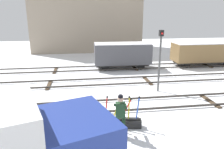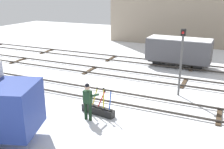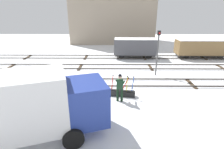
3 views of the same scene
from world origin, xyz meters
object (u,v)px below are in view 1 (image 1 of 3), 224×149
at_px(freight_car_back_track, 122,54).
at_px(switch_lever_frame, 121,122).
at_px(freight_car_mid_siding, 205,52).
at_px(rail_worker, 120,113).
at_px(signal_post, 160,55).

bearing_deg(freight_car_back_track, switch_lever_frame, -99.57).
xyz_separation_m(freight_car_back_track, freight_car_mid_siding, (7.93, -0.00, -0.05)).
xyz_separation_m(rail_worker, freight_car_mid_siding, (10.08, 10.86, 0.24)).
height_order(rail_worker, freight_car_mid_siding, freight_car_mid_siding).
relative_size(signal_post, freight_car_mid_siding, 0.63).
xyz_separation_m(switch_lever_frame, freight_car_back_track, (2.00, 10.16, 1.07)).
xyz_separation_m(switch_lever_frame, rail_worker, (-0.15, -0.70, 0.78)).
bearing_deg(signal_post, switch_lever_frame, -127.79).
height_order(signal_post, freight_car_back_track, signal_post).
xyz_separation_m(rail_worker, freight_car_back_track, (2.16, 10.86, 0.29)).
relative_size(switch_lever_frame, freight_car_back_track, 0.37).
bearing_deg(freight_car_mid_siding, switch_lever_frame, -133.67).
relative_size(switch_lever_frame, signal_post, 0.48).
relative_size(rail_worker, freight_car_back_track, 0.37).
distance_m(switch_lever_frame, freight_car_back_track, 10.42).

